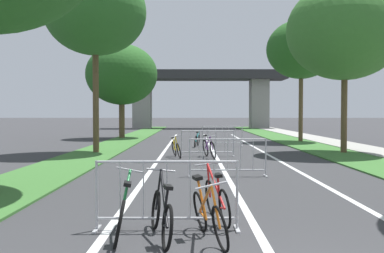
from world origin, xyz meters
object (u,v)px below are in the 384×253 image
bicycle_teal_4 (198,140)px  bicycle_black_1 (162,215)px  crowd_barrier_second (228,158)px  bicycle_green_3 (122,213)px  tree_right_pine_far (302,50)px  crowd_barrier_fourth (223,136)px  crowd_barrier_third (208,144)px  bicycle_yellow_0 (177,149)px  tree_right_oak_near (345,31)px  bicycle_purple_5 (209,148)px  tree_left_oak_mid (96,12)px  tree_left_maple_mid (122,75)px  bicycle_orange_2 (209,216)px  crowd_barrier_nearest (167,196)px  bicycle_red_6 (217,200)px

bicycle_teal_4 → bicycle_black_1: bearing=-83.4°
crowd_barrier_second → bicycle_green_3: (-1.98, -6.11, -0.16)m
tree_right_pine_far → crowd_barrier_fourth: bearing=-146.0°
crowd_barrier_third → bicycle_yellow_0: 1.32m
tree_right_pine_far → crowd_barrier_second: (-5.58, -14.73, -5.04)m
tree_right_oak_near → bicycle_purple_5: (-5.90, -1.77, -4.90)m
crowd_barrier_second → crowd_barrier_third: 5.70m
bicycle_yellow_0 → bicycle_green_3: 11.42m
tree_left_oak_mid → bicycle_yellow_0: tree_left_oak_mid is taller
tree_left_maple_mid → bicycle_black_1: (4.38, -24.51, -4.02)m
tree_left_maple_mid → crowd_barrier_third: size_ratio=2.96×
bicycle_purple_5 → bicycle_orange_2: bearing=74.1°
bicycle_black_1 → bicycle_orange_2: 0.65m
tree_right_pine_far → bicycle_green_3: size_ratio=4.40×
tree_left_maple_mid → bicycle_yellow_0: 14.25m
crowd_barrier_nearest → bicycle_purple_5: bearing=84.6°
bicycle_orange_2 → bicycle_teal_4: 17.20m
tree_left_oak_mid → bicycle_yellow_0: (3.54, -1.81, -5.76)m
crowd_barrier_fourth → bicycle_orange_2: bearing=-94.5°
tree_left_oak_mid → crowd_barrier_second: (5.17, -7.12, -5.59)m
bicycle_green_3 → bicycle_orange_2: bearing=-14.3°
tree_left_oak_mid → tree_left_maple_mid: tree_left_oak_mid is taller
tree_left_maple_mid → bicycle_red_6: 24.37m
tree_left_oak_mid → crowd_barrier_fourth: size_ratio=3.66×
crowd_barrier_fourth → bicycle_purple_5: 6.23m
bicycle_black_1 → crowd_barrier_second: bearing=64.9°
tree_left_maple_mid → bicycle_black_1: bearing=-79.9°
tree_left_maple_mid → tree_left_oak_mid: bearing=-86.8°
bicycle_yellow_0 → bicycle_teal_4: (0.90, 5.62, -0.01)m
crowd_barrier_fourth → crowd_barrier_third: bearing=-99.7°
crowd_barrier_fourth → bicycle_black_1: crowd_barrier_fourth is taller
crowd_barrier_third → bicycle_red_6: (-0.22, -10.83, -0.16)m
tree_right_oak_near → bicycle_teal_4: bearing=148.0°
crowd_barrier_nearest → crowd_barrier_fourth: 17.17m
crowd_barrier_nearest → bicycle_purple_5: size_ratio=1.25×
crowd_barrier_second → bicycle_black_1: (-1.41, -6.19, -0.17)m
tree_left_maple_mid → bicycle_yellow_0: (4.17, -13.01, -4.02)m
bicycle_black_1 → bicycle_orange_2: bearing=-20.0°
crowd_barrier_second → bicycle_purple_5: 5.23m
bicycle_yellow_0 → bicycle_red_6: (1.03, -10.46, 0.01)m
tree_right_pine_far → bicycle_orange_2: size_ratio=4.54×
crowd_barrier_nearest → bicycle_yellow_0: (-0.26, 11.00, -0.17)m
crowd_barrier_nearest → crowd_barrier_fourth: (1.98, 17.06, 0.00)m
bicycle_yellow_0 → bicycle_green_3: size_ratio=0.94×
tree_right_oak_near → bicycle_red_6: bearing=-116.9°
crowd_barrier_fourth → bicycle_black_1: 17.68m
bicycle_purple_5 → crowd_barrier_second: bearing=79.9°
crowd_barrier_third → bicycle_red_6: bearing=-91.2°
crowd_barrier_fourth → bicycle_purple_5: (-0.94, -6.16, -0.15)m
crowd_barrier_nearest → bicycle_orange_2: 0.86m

